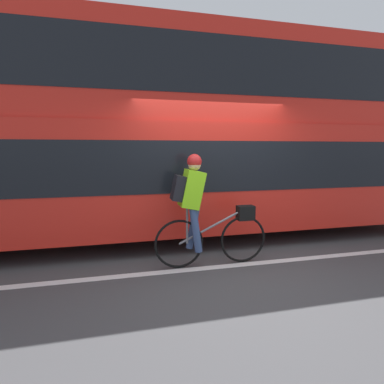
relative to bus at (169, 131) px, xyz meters
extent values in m
plane|color=#424244|center=(0.50, -1.88, -2.10)|extent=(80.00, 80.00, 0.00)
cube|color=silver|center=(0.50, -1.82, -2.10)|extent=(50.00, 0.14, 0.01)
cube|color=#A8A399|center=(0.50, 3.90, -2.03)|extent=(60.00, 1.74, 0.15)
cube|color=brown|center=(0.50, 4.92, 0.96)|extent=(60.00, 0.30, 6.13)
cylinder|color=black|center=(3.33, 0.00, -1.61)|extent=(0.98, 0.30, 0.98)
cube|color=red|center=(0.00, 0.00, -0.86)|extent=(10.73, 2.47, 1.89)
cube|color=black|center=(0.00, 0.00, -0.64)|extent=(10.30, 2.49, 0.83)
cube|color=red|center=(0.00, 0.00, 0.89)|extent=(10.73, 2.37, 1.61)
cube|color=black|center=(0.00, 0.00, 0.97)|extent=(10.30, 2.39, 0.90)
torus|color=black|center=(0.85, -1.71, -1.74)|extent=(0.73, 0.04, 0.73)
torus|color=black|center=(-0.16, -1.71, -1.74)|extent=(0.73, 0.04, 0.73)
cylinder|color=slate|center=(0.35, -1.71, -1.50)|extent=(1.02, 0.03, 0.50)
cylinder|color=slate|center=(-0.03, -1.71, -1.47)|extent=(0.03, 0.03, 0.54)
cube|color=black|center=(0.88, -1.71, -1.32)|extent=(0.26, 0.16, 0.22)
cube|color=#8CE019|center=(0.04, -1.71, -0.93)|extent=(0.37, 0.32, 0.58)
cube|color=black|center=(-0.16, -1.71, -0.91)|extent=(0.21, 0.26, 0.38)
cylinder|color=#384C7A|center=(0.08, -1.62, -1.52)|extent=(0.22, 0.11, 0.66)
cylinder|color=#384C7A|center=(0.08, -1.80, -1.52)|extent=(0.20, 0.11, 0.66)
sphere|color=tan|center=(0.08, -1.71, -0.57)|extent=(0.19, 0.19, 0.19)
sphere|color=red|center=(0.08, -1.71, -0.53)|extent=(0.21, 0.21, 0.21)
cylinder|color=#59595B|center=(2.97, 3.81, -0.82)|extent=(0.07, 0.07, 2.27)
cube|color=#1959B2|center=(2.97, 3.77, 0.09)|extent=(0.36, 0.02, 0.36)
camera|label=1|loc=(-0.97, -5.88, -0.36)|focal=28.00mm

